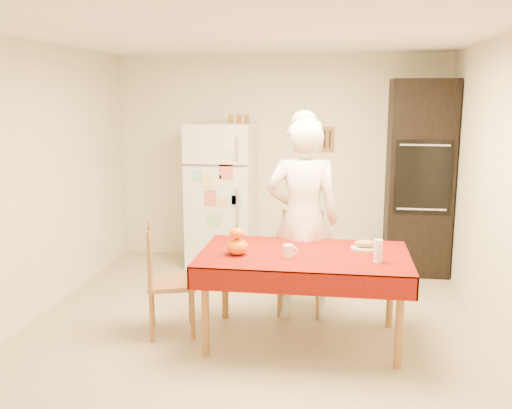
% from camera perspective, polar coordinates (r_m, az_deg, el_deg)
% --- Properties ---
extents(floor, '(4.50, 4.50, 0.00)m').
position_cam_1_polar(floor, '(5.16, -0.45, -12.29)').
color(floor, tan).
rests_on(floor, ground).
extents(room_shell, '(4.02, 4.52, 2.51)m').
position_cam_1_polar(room_shell, '(4.75, -0.46, 5.97)').
color(room_shell, beige).
rests_on(room_shell, ground).
extents(refrigerator, '(0.75, 0.74, 1.70)m').
position_cam_1_polar(refrigerator, '(6.80, -3.47, 0.95)').
color(refrigerator, white).
rests_on(refrigerator, floor).
extents(oven_cabinet, '(0.70, 0.62, 2.20)m').
position_cam_1_polar(oven_cabinet, '(6.73, 15.98, 2.59)').
color(oven_cabinet, black).
rests_on(oven_cabinet, floor).
extents(dining_table, '(1.70, 1.00, 0.76)m').
position_cam_1_polar(dining_table, '(4.70, 4.81, -5.69)').
color(dining_table, brown).
rests_on(dining_table, floor).
extents(chair_far, '(0.43, 0.41, 0.95)m').
position_cam_1_polar(chair_far, '(5.45, 4.56, -5.33)').
color(chair_far, brown).
rests_on(chair_far, floor).
extents(chair_left, '(0.51, 0.52, 0.95)m').
position_cam_1_polar(chair_left, '(4.95, -9.25, -7.15)').
color(chair_left, brown).
rests_on(chair_left, floor).
extents(seated_woman, '(0.70, 0.48, 1.84)m').
position_cam_1_polar(seated_woman, '(5.16, 4.70, -1.52)').
color(seated_woman, white).
rests_on(seated_woman, floor).
extents(coffee_mug, '(0.08, 0.08, 0.10)m').
position_cam_1_polar(coffee_mug, '(4.55, 3.22, -4.66)').
color(coffee_mug, white).
rests_on(coffee_mug, dining_table).
extents(pumpkin_lower, '(0.18, 0.18, 0.13)m').
position_cam_1_polar(pumpkin_lower, '(4.61, -1.89, -4.23)').
color(pumpkin_lower, '#E16205').
rests_on(pumpkin_lower, dining_table).
extents(pumpkin_upper, '(0.12, 0.12, 0.09)m').
position_cam_1_polar(pumpkin_upper, '(4.58, -1.90, -2.87)').
color(pumpkin_upper, red).
rests_on(pumpkin_upper, pumpkin_lower).
extents(wine_glass, '(0.07, 0.07, 0.18)m').
position_cam_1_polar(wine_glass, '(4.50, 12.13, -4.57)').
color(wine_glass, white).
rests_on(wine_glass, dining_table).
extents(bread_plate, '(0.24, 0.24, 0.02)m').
position_cam_1_polar(bread_plate, '(4.86, 10.86, -4.32)').
color(bread_plate, silver).
rests_on(bread_plate, dining_table).
extents(bread_loaf, '(0.18, 0.10, 0.06)m').
position_cam_1_polar(bread_loaf, '(4.85, 10.87, -3.86)').
color(bread_loaf, '#9C804D').
rests_on(bread_loaf, bread_plate).
extents(spice_jar_left, '(0.05, 0.05, 0.10)m').
position_cam_1_polar(spice_jar_left, '(6.73, -2.53, 8.57)').
color(spice_jar_left, '#935B1A').
rests_on(spice_jar_left, refrigerator).
extents(spice_jar_mid, '(0.05, 0.05, 0.10)m').
position_cam_1_polar(spice_jar_mid, '(6.71, -1.67, 8.57)').
color(spice_jar_mid, '#98531B').
rests_on(spice_jar_mid, refrigerator).
extents(spice_jar_right, '(0.05, 0.05, 0.10)m').
position_cam_1_polar(spice_jar_right, '(6.70, -0.90, 8.56)').
color(spice_jar_right, '#90531A').
rests_on(spice_jar_right, refrigerator).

